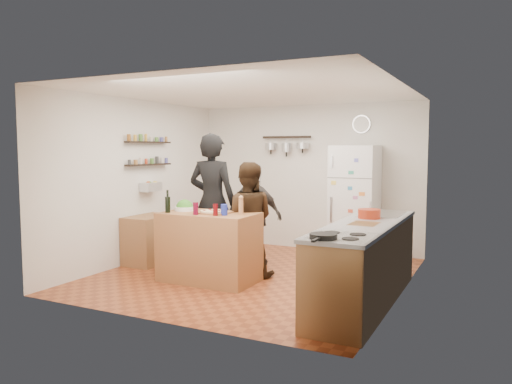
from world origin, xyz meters
The scene contains 26 objects.
room_shell centered at (0.00, 0.39, 1.25)m, with size 4.20×4.20×4.20m.
prep_island centered at (-0.38, -0.53, 0.46)m, with size 1.25×0.72×0.91m, color #986237.
pizza_board centered at (-0.30, -0.55, 0.92)m, with size 0.42×0.34×0.02m, color brown.
pizza centered at (-0.30, -0.55, 0.94)m, with size 0.34×0.34×0.02m, color beige.
salad_bowl centered at (-0.80, -0.48, 0.94)m, with size 0.27×0.27×0.05m, color white.
wine_bottle centered at (-0.88, -0.75, 1.02)m, with size 0.07×0.07×0.21m, color black.
wine_glass_near centered at (-0.43, -0.77, 0.99)m, with size 0.07×0.07×0.16m, color #53071C.
wine_glass_far centered at (-0.16, -0.73, 0.98)m, with size 0.06×0.06×0.15m, color #50060A.
pepper_mill centered at (0.07, -0.48, 1.01)m, with size 0.06×0.06×0.19m, color #A87146.
salt_canister centered at (-0.08, -0.65, 0.98)m, with size 0.09×0.09×0.14m, color navy.
person_left centered at (-0.69, 0.07, 0.98)m, with size 0.72×0.47×1.97m, color black.
person_center centered at (-0.04, -0.08, 0.79)m, with size 0.76×0.59×1.57m, color black.
person_back centered at (-0.23, 0.50, 0.76)m, with size 0.89×0.37×1.51m, color #302D2B.
counter_run centered at (1.70, -0.55, 0.45)m, with size 0.63×2.63×0.90m, color #9E7042.
stove_top centered at (1.70, -1.50, 0.91)m, with size 0.60×0.62×0.02m, color white.
skillet centered at (1.60, -1.72, 0.94)m, with size 0.26×0.26×0.05m, color black.
sink centered at (1.70, 0.30, 0.92)m, with size 0.50×0.80×0.03m, color silver.
cutting_board centered at (1.70, -0.62, 0.91)m, with size 0.30×0.40×0.02m, color #926135.
red_bowl centered at (1.65, -0.18, 0.98)m, with size 0.27×0.27×0.11m, color #9D2812.
fridge centered at (0.95, 1.75, 0.90)m, with size 0.70×0.68×1.80m, color white.
wall_clock centered at (0.95, 2.08, 2.15)m, with size 0.30×0.30×0.03m, color silver.
spice_shelf_lower centered at (-1.93, 0.20, 1.50)m, with size 0.12×1.00×0.03m, color black.
spice_shelf_upper centered at (-1.93, 0.20, 1.85)m, with size 0.12×1.00×0.03m, color black.
produce_basket centered at (-1.90, 0.20, 1.15)m, with size 0.18×0.35×0.14m, color silver.
side_table centered at (-1.74, -0.04, 0.36)m, with size 0.50×0.80×0.73m, color #90603C.
pot_rack centered at (-0.35, 2.00, 1.95)m, with size 0.90×0.04×0.04m, color black.
Camera 1 is at (3.07, -6.07, 1.75)m, focal length 35.00 mm.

